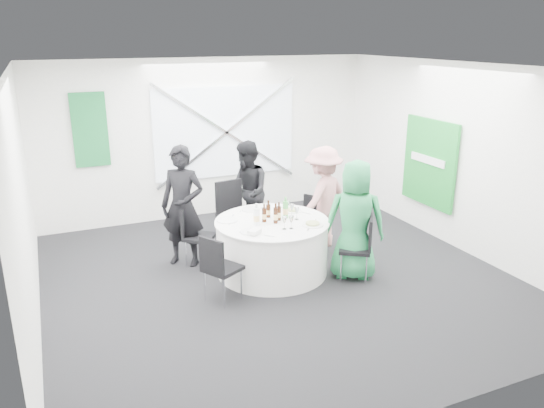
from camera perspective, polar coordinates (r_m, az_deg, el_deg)
name	(u,v)px	position (r m, az deg, el deg)	size (l,w,h in m)	color
floor	(278,278)	(7.31, 0.63, -7.92)	(6.00, 6.00, 0.00)	black
ceiling	(279,67)	(6.59, 0.72, 14.55)	(6.00, 6.00, 0.00)	white
wall_back	(209,138)	(9.57, -6.79, 7.02)	(6.00, 6.00, 0.00)	white
wall_front	(434,270)	(4.42, 16.99, -6.78)	(6.00, 6.00, 0.00)	white
wall_left	(23,208)	(6.27, -25.21, -0.42)	(6.00, 6.00, 0.00)	white
wall_right	(460,158)	(8.47, 19.57, 4.70)	(6.00, 6.00, 0.00)	white
window_panel	(226,132)	(9.60, -5.01, 7.73)	(2.60, 0.03, 1.60)	silver
window_brace_a	(226,132)	(9.56, -4.93, 7.69)	(0.05, 0.05, 3.16)	silver
window_brace_b	(226,132)	(9.56, -4.93, 7.69)	(0.05, 0.05, 3.16)	silver
green_banner	(90,130)	(9.10, -18.98, 7.54)	(0.55, 0.04, 1.20)	#13622F
green_sign	(429,163)	(8.91, 16.56, 4.28)	(0.05, 1.20, 1.40)	#198A2D
banquet_table	(272,247)	(7.32, 0.00, -4.62)	(1.56, 1.56, 0.76)	white
chair_back	(233,209)	(8.17, -4.23, -0.52)	(0.53, 0.54, 1.04)	black
chair_back_left	(194,231)	(7.63, -8.35, -2.90)	(0.55, 0.55, 0.86)	black
chair_back_right	(310,219)	(8.15, 4.15, -1.58)	(0.52, 0.51, 0.82)	black
chair_front_right	(361,243)	(7.17, 9.58, -4.17)	(0.56, 0.56, 0.89)	black
chair_front_left	(218,264)	(6.50, -5.83, -6.47)	(0.55, 0.54, 0.88)	black
person_man_back_left	(183,206)	(7.55, -9.58, -0.25)	(0.63, 0.41, 1.73)	black
person_man_back	(247,192)	(8.34, -2.69, 1.30)	(0.78, 0.43, 1.61)	black
person_woman_pink	(323,198)	(8.11, 5.47, 0.66)	(1.03, 0.48, 1.59)	tan
person_woman_green	(355,220)	(7.13, 8.92, -1.74)	(0.80, 0.52, 1.63)	#258A4D
plate_back	(251,209)	(7.63, -2.31, -0.59)	(0.26, 0.26, 0.01)	white
plate_back_left	(227,220)	(7.22, -4.83, -1.73)	(0.29, 0.29, 0.01)	white
plate_back_right	(292,210)	(7.57, 2.22, -0.67)	(0.26, 0.26, 0.04)	white
plate_front_right	(313,224)	(7.04, 4.38, -2.18)	(0.28, 0.28, 0.04)	white
plate_front_left	(251,232)	(6.79, -2.31, -2.98)	(0.27, 0.27, 0.01)	white
napkin	(255,231)	(6.71, -1.89, -2.96)	(0.17, 0.11, 0.05)	white
beer_bottle_a	(264,215)	(7.12, -0.85, -1.19)	(0.06, 0.06, 0.25)	#39190A
beer_bottle_b	(268,211)	(7.30, -0.40, -0.75)	(0.06, 0.06, 0.24)	#39190A
beer_bottle_c	(279,213)	(7.18, 0.74, -1.02)	(0.06, 0.06, 0.26)	#39190A
beer_bottle_d	(276,215)	(7.07, 0.40, -1.24)	(0.06, 0.06, 0.28)	#39190A
green_water_bottle	(285,210)	(7.27, 1.46, -0.62)	(0.08, 0.08, 0.30)	green
clear_water_bottle	(257,217)	(7.00, -1.67, -1.37)	(0.08, 0.08, 0.30)	white
wine_glass_a	(297,211)	(7.21, 2.67, -0.73)	(0.07, 0.07, 0.17)	white
wine_glass_b	(287,204)	(7.48, 1.68, -0.02)	(0.07, 0.07, 0.17)	white
wine_glass_c	(292,207)	(7.35, 2.14, -0.36)	(0.07, 0.07, 0.17)	white
wine_glass_d	(284,220)	(6.85, 1.35, -1.73)	(0.07, 0.07, 0.17)	white
wine_glass_e	(291,219)	(6.87, 2.09, -1.67)	(0.07, 0.07, 0.17)	white
fork_a	(306,213)	(7.50, 3.67, -0.98)	(0.01, 0.15, 0.01)	silver
knife_a	(284,208)	(7.71, 1.35, -0.43)	(0.01, 0.15, 0.01)	silver
fork_b	(233,216)	(7.38, -4.25, -1.32)	(0.01, 0.15, 0.01)	silver
knife_b	(230,223)	(7.12, -4.57, -2.06)	(0.01, 0.15, 0.01)	silver
fork_c	(244,232)	(6.78, -3.07, -3.07)	(0.01, 0.15, 0.01)	silver
knife_c	(269,236)	(6.65, -0.32, -3.47)	(0.01, 0.15, 0.01)	silver
fork_d	(265,207)	(7.72, -0.73, -0.38)	(0.01, 0.15, 0.01)	silver
knife_d	(245,211)	(7.59, -2.96, -0.72)	(0.01, 0.15, 0.01)	silver
fork_e	(309,229)	(6.90, 3.95, -2.71)	(0.01, 0.15, 0.01)	silver
knife_e	(315,221)	(7.18, 4.59, -1.88)	(0.01, 0.15, 0.01)	silver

